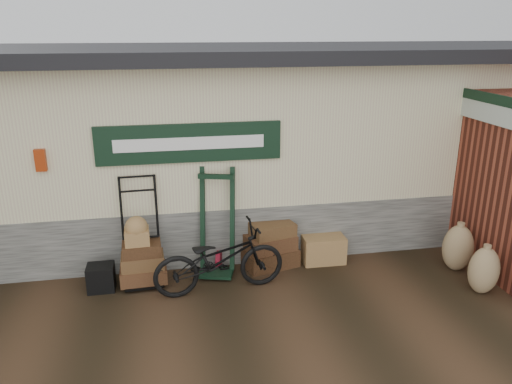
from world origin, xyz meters
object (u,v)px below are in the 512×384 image
porter_trolley (140,230)px  bicycle (219,256)px  green_barrow (217,222)px  wicker_hamper (323,248)px  suitcase_stack (270,244)px  black_trunk (101,278)px

porter_trolley → bicycle: size_ratio=0.85×
green_barrow → wicker_hamper: (1.65, 0.05, -0.58)m
porter_trolley → suitcase_stack: size_ratio=1.97×
green_barrow → black_trunk: size_ratio=4.32×
porter_trolley → suitcase_stack: (1.90, 0.10, -0.43)m
porter_trolley → suitcase_stack: bearing=0.7°
black_trunk → suitcase_stack: bearing=6.8°
green_barrow → bicycle: size_ratio=0.87×
green_barrow → wicker_hamper: size_ratio=2.45×
suitcase_stack → black_trunk: 2.50m
porter_trolley → black_trunk: size_ratio=4.24×
suitcase_stack → green_barrow: bearing=-176.6°
green_barrow → black_trunk: green_barrow is taller
green_barrow → suitcase_stack: bearing=19.3°
black_trunk → bicycle: bearing=-11.5°
suitcase_stack → wicker_hamper: (0.84, -0.00, -0.14)m
wicker_hamper → porter_trolley: bearing=-177.8°
bicycle → black_trunk: bearing=71.8°
porter_trolley → green_barrow: 1.09m
suitcase_stack → bicycle: 1.07m
suitcase_stack → black_trunk: (-2.48, -0.29, -0.17)m
suitcase_stack → black_trunk: bearing=-173.2°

